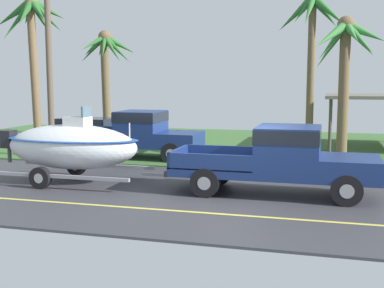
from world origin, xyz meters
name	(u,v)px	position (x,y,z in m)	size (l,w,h in m)	color
ground	(271,154)	(0.00, 8.38, -0.01)	(36.00, 22.00, 0.11)	#38383D
pickup_truck_towing	(287,157)	(1.29, 0.65, 1.05)	(5.81, 1.98, 1.90)	navy
boat_on_trailer	(72,146)	(-5.26, 0.65, 1.13)	(5.63, 2.39, 2.37)	gray
parked_pickup_background	(140,133)	(-4.95, 5.64, 1.06)	(5.84, 1.98, 1.93)	navy
parked_sedan_near	(90,133)	(-8.58, 8.43, 0.67)	(4.44, 1.82, 1.38)	#234C89
palm_tree_near_left	(313,27)	(1.56, 9.38, 5.39)	(3.16, 3.45, 6.90)	brown
palm_tree_near_right	(32,30)	(-10.22, 6.45, 5.31)	(3.56, 3.08, 6.80)	brown
palm_tree_mid	(346,52)	(2.87, 7.12, 4.22)	(2.82, 3.85, 5.58)	brown
palm_tree_far_left	(106,58)	(-9.59, 12.48, 4.36)	(3.31, 3.25, 5.87)	brown
utility_pole	(49,54)	(-8.49, 4.87, 4.18)	(0.24, 1.80, 8.06)	brown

